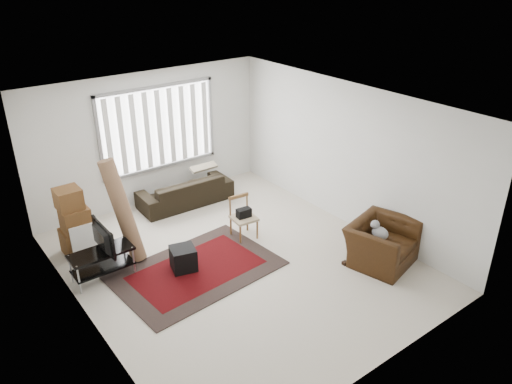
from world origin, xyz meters
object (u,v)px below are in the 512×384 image
moving_boxes (75,223)px  armchair (382,240)px  tv_stand (102,259)px  sofa (185,187)px  side_chair (243,216)px

moving_boxes → armchair: 5.20m
tv_stand → sofa: bearing=32.6°
tv_stand → moving_boxes: (-0.05, 1.02, 0.20)m
armchair → sofa: bearing=97.3°
side_chair → sofa: bearing=101.0°
sofa → armchair: armchair is taller
tv_stand → armchair: size_ratio=0.76×
moving_boxes → armchair: size_ratio=0.92×
tv_stand → moving_boxes: moving_boxes is taller
moving_boxes → armchair: (3.95, -3.38, -0.15)m
moving_boxes → side_chair: moving_boxes is taller
sofa → side_chair: bearing=97.1°
sofa → armchair: size_ratio=1.48×
sofa → armchair: 4.17m
moving_boxes → sofa: size_ratio=0.62×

